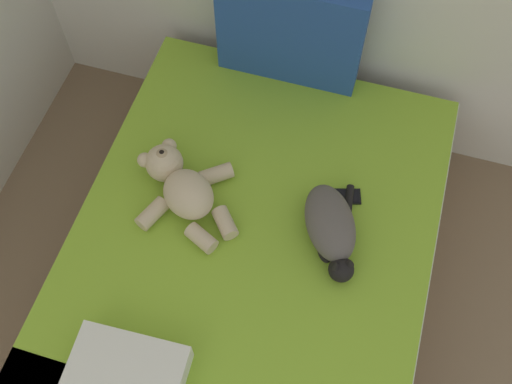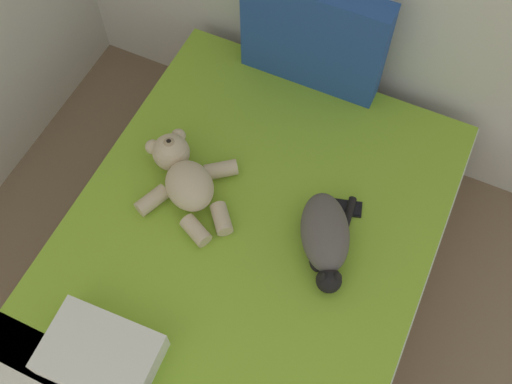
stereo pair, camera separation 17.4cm
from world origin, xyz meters
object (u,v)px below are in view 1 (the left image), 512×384
throw_pillow (126,376)px  bed (251,266)px  patterned_cushion (290,32)px  cat (331,227)px  teddy_bear (182,186)px  cell_phone (343,196)px

throw_pillow → bed: bearing=68.1°
patterned_cushion → throw_pillow: size_ratio=1.60×
bed → patterned_cushion: bearing=95.5°
bed → cat: cat is taller
bed → teddy_bear: size_ratio=3.90×
patterned_cushion → bed: bearing=-84.5°
bed → patterned_cushion: (-0.09, 0.89, 0.52)m
bed → throw_pillow: (-0.26, -0.64, 0.32)m
cat → teddy_bear: (-0.63, 0.01, 0.00)m
bed → cat: (0.30, 0.11, 0.33)m
cat → teddy_bear: 0.63m
teddy_bear → cell_phone: bearing=15.5°
cat → cell_phone: 0.20m
cell_phone → throw_pillow: size_ratio=0.41×
patterned_cushion → cell_phone: 0.75m
cat → bed: bearing=-159.2°
teddy_bear → cell_phone: teddy_bear is taller
teddy_bear → throw_pillow: bearing=-84.7°
cell_phone → teddy_bear: bearing=-164.5°
cell_phone → cat: bearing=-94.2°
patterned_cushion → throw_pillow: (-0.17, -1.53, -0.21)m
bed → throw_pillow: 0.76m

